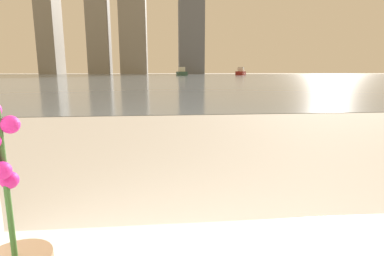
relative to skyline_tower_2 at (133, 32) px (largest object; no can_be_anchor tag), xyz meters
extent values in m
cylinder|color=#38662D|center=(10.18, -117.20, -14.63)|extent=(0.01, 0.01, 0.32)
sphere|color=#DB238E|center=(10.19, -117.19, -14.49)|extent=(0.04, 0.04, 0.04)
sphere|color=#DB238E|center=(10.18, -117.21, -14.58)|extent=(0.04, 0.04, 0.04)
sphere|color=#DB238E|center=(10.18, -117.18, -14.61)|extent=(0.04, 0.04, 0.04)
cube|color=slate|center=(10.65, -56.00, -15.38)|extent=(180.00, 110.00, 0.01)
cube|color=maroon|center=(31.39, -38.05, -14.87)|extent=(4.07, 6.00, 1.00)
cube|color=silver|center=(31.39, -38.05, -13.81)|extent=(2.16, 2.53, 1.14)
cube|color=#335647|center=(15.12, -44.82, -14.90)|extent=(2.43, 5.52, 0.94)
cube|color=silver|center=(15.12, -44.82, -13.90)|extent=(1.56, 2.14, 1.07)
cube|color=gray|center=(0.00, 0.00, 0.00)|extent=(9.66, 9.56, 30.77)
cube|color=slate|center=(21.67, 0.00, -1.70)|extent=(9.57, 6.95, 27.36)
camera|label=1|loc=(10.50, -117.82, -14.39)|focal=28.00mm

